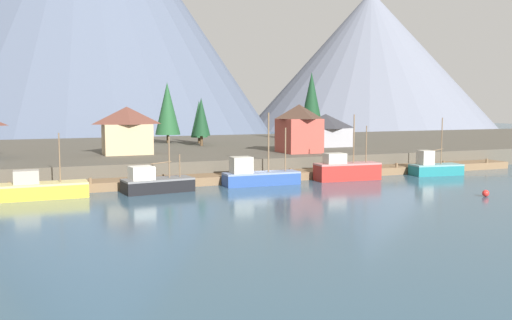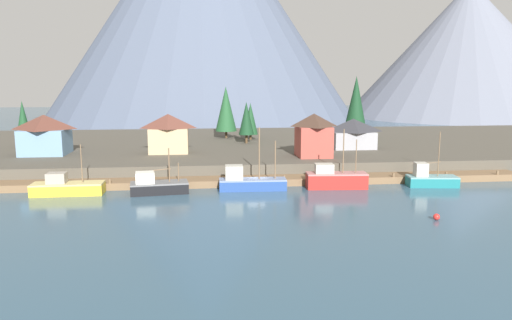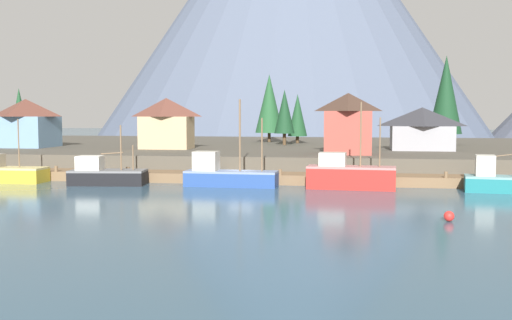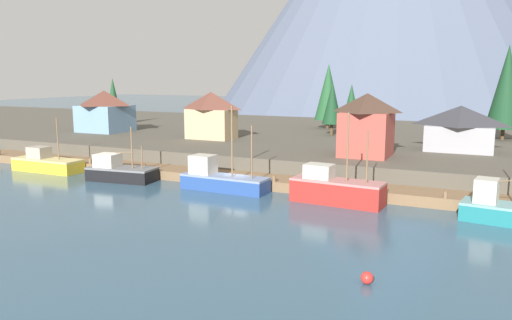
{
  "view_description": "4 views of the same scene",
  "coord_description": "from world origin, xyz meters",
  "px_view_note": "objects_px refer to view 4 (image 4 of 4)",
  "views": [
    {
      "loc": [
        -26.0,
        -61.06,
        9.43
      ],
      "look_at": [
        -0.06,
        1.61,
        2.65
      ],
      "focal_mm": 38.7,
      "sensor_mm": 36.0,
      "label": 1
    },
    {
      "loc": [
        -7.28,
        -65.96,
        14.77
      ],
      "look_at": [
        0.21,
        2.29,
        3.5
      ],
      "focal_mm": 34.01,
      "sensor_mm": 36.0,
      "label": 2
    },
    {
      "loc": [
        10.92,
        -58.92,
        7.15
      ],
      "look_at": [
        1.17,
        2.56,
        2.31
      ],
      "focal_mm": 41.94,
      "sensor_mm": 36.0,
      "label": 3
    },
    {
      "loc": [
        22.88,
        -44.01,
        11.26
      ],
      "look_at": [
        0.73,
        2.92,
        2.54
      ],
      "focal_mm": 34.61,
      "sensor_mm": 36.0,
      "label": 4
    }
  ],
  "objects_px": {
    "house_blue": "(105,111)",
    "conifer_back_left": "(506,87)",
    "house_grey": "(460,128)",
    "conifer_near_right": "(351,105)",
    "fishing_boat_black": "(120,171)",
    "house_red": "(367,124)",
    "conifer_mid_left": "(332,103)",
    "fishing_boat_teal": "(504,210)",
    "conifer_mid_right": "(328,92)",
    "house_tan": "(211,115)",
    "fishing_boat_blue": "(220,179)",
    "channel_buoy": "(367,278)",
    "fishing_boat_red": "(335,189)",
    "conifer_near_left": "(113,97)",
    "fishing_boat_yellow": "(47,163)"
  },
  "relations": [
    {
      "from": "fishing_boat_black",
      "to": "conifer_mid_right",
      "type": "xyz_separation_m",
      "value": [
        11.16,
        40.64,
        7.77
      ]
    },
    {
      "from": "conifer_near_right",
      "to": "fishing_boat_black",
      "type": "bearing_deg",
      "value": -113.42
    },
    {
      "from": "house_tan",
      "to": "house_blue",
      "type": "bearing_deg",
      "value": 177.48
    },
    {
      "from": "fishing_boat_red",
      "to": "conifer_mid_left",
      "type": "height_order",
      "value": "conifer_mid_left"
    },
    {
      "from": "conifer_near_right",
      "to": "conifer_back_left",
      "type": "xyz_separation_m",
      "value": [
        22.21,
        -1.28,
        3.05
      ]
    },
    {
      "from": "house_blue",
      "to": "conifer_back_left",
      "type": "distance_m",
      "value": 60.7
    },
    {
      "from": "house_red",
      "to": "conifer_mid_right",
      "type": "distance_m",
      "value": 30.51
    },
    {
      "from": "conifer_mid_right",
      "to": "fishing_boat_black",
      "type": "bearing_deg",
      "value": -105.36
    },
    {
      "from": "fishing_boat_teal",
      "to": "conifer_mid_right",
      "type": "xyz_separation_m",
      "value": [
        -26.84,
        40.4,
        7.73
      ]
    },
    {
      "from": "fishing_boat_black",
      "to": "channel_buoy",
      "type": "distance_m",
      "value": 34.81
    },
    {
      "from": "house_blue",
      "to": "conifer_mid_right",
      "type": "distance_m",
      "value": 37.45
    },
    {
      "from": "house_red",
      "to": "conifer_mid_left",
      "type": "xyz_separation_m",
      "value": [
        -9.38,
        18.08,
        1.34
      ]
    },
    {
      "from": "fishing_boat_red",
      "to": "fishing_boat_teal",
      "type": "height_order",
      "value": "fishing_boat_red"
    },
    {
      "from": "fishing_boat_yellow",
      "to": "conifer_back_left",
      "type": "relative_size",
      "value": 0.69
    },
    {
      "from": "fishing_boat_teal",
      "to": "house_blue",
      "type": "xyz_separation_m",
      "value": [
        -58.2,
        20.12,
        4.86
      ]
    },
    {
      "from": "fishing_boat_black",
      "to": "conifer_near_right",
      "type": "height_order",
      "value": "conifer_near_right"
    },
    {
      "from": "fishing_boat_black",
      "to": "house_red",
      "type": "xyz_separation_m",
      "value": [
        24.09,
        13.13,
        5.07
      ]
    },
    {
      "from": "fishing_boat_teal",
      "to": "house_blue",
      "type": "distance_m",
      "value": 61.77
    },
    {
      "from": "house_red",
      "to": "house_grey",
      "type": "relative_size",
      "value": 0.88
    },
    {
      "from": "conifer_back_left",
      "to": "channel_buoy",
      "type": "height_order",
      "value": "conifer_back_left"
    },
    {
      "from": "fishing_boat_yellow",
      "to": "house_tan",
      "type": "bearing_deg",
      "value": 57.1
    },
    {
      "from": "fishing_boat_red",
      "to": "conifer_mid_left",
      "type": "xyz_separation_m",
      "value": [
        -9.59,
        30.75,
        6.13
      ]
    },
    {
      "from": "house_red",
      "to": "conifer_mid_left",
      "type": "distance_m",
      "value": 20.41
    },
    {
      "from": "conifer_near_left",
      "to": "conifer_mid_left",
      "type": "distance_m",
      "value": 41.71
    },
    {
      "from": "house_grey",
      "to": "conifer_near_left",
      "type": "distance_m",
      "value": 60.98
    },
    {
      "from": "fishing_boat_black",
      "to": "house_blue",
      "type": "distance_m",
      "value": 29.09
    },
    {
      "from": "house_grey",
      "to": "fishing_boat_yellow",
      "type": "bearing_deg",
      "value": -154.9
    },
    {
      "from": "house_tan",
      "to": "fishing_boat_blue",
      "type": "bearing_deg",
      "value": -57.43
    },
    {
      "from": "fishing_boat_blue",
      "to": "fishing_boat_red",
      "type": "bearing_deg",
      "value": 0.72
    },
    {
      "from": "conifer_mid_left",
      "to": "conifer_mid_right",
      "type": "relative_size",
      "value": 0.74
    },
    {
      "from": "conifer_mid_right",
      "to": "house_grey",
      "type": "bearing_deg",
      "value": -40.52
    },
    {
      "from": "house_grey",
      "to": "conifer_mid_right",
      "type": "height_order",
      "value": "conifer_mid_right"
    },
    {
      "from": "house_grey",
      "to": "conifer_back_left",
      "type": "relative_size",
      "value": 0.6
    },
    {
      "from": "fishing_boat_blue",
      "to": "conifer_mid_right",
      "type": "height_order",
      "value": "conifer_mid_right"
    },
    {
      "from": "house_grey",
      "to": "conifer_back_left",
      "type": "height_order",
      "value": "conifer_back_left"
    },
    {
      "from": "house_tan",
      "to": "conifer_mid_left",
      "type": "xyz_separation_m",
      "value": [
        14.38,
        11.75,
        1.5
      ]
    },
    {
      "from": "conifer_mid_left",
      "to": "conifer_back_left",
      "type": "height_order",
      "value": "conifer_back_left"
    },
    {
      "from": "house_tan",
      "to": "channel_buoy",
      "type": "distance_m",
      "value": 47.14
    },
    {
      "from": "house_tan",
      "to": "channel_buoy",
      "type": "relative_size",
      "value": 9.86
    },
    {
      "from": "house_grey",
      "to": "conifer_mid_left",
      "type": "height_order",
      "value": "conifer_mid_left"
    },
    {
      "from": "conifer_near_left",
      "to": "fishing_boat_yellow",
      "type": "bearing_deg",
      "value": -62.75
    },
    {
      "from": "fishing_boat_blue",
      "to": "conifer_mid_left",
      "type": "height_order",
      "value": "conifer_mid_left"
    },
    {
      "from": "conifer_near_left",
      "to": "fishing_boat_black",
      "type": "bearing_deg",
      "value": -48.21
    },
    {
      "from": "house_grey",
      "to": "channel_buoy",
      "type": "relative_size",
      "value": 11.46
    },
    {
      "from": "conifer_near_left",
      "to": "conifer_near_right",
      "type": "distance_m",
      "value": 43.67
    },
    {
      "from": "conifer_near_left",
      "to": "conifer_mid_left",
      "type": "xyz_separation_m",
      "value": [
        41.69,
        1.02,
        -0.21
      ]
    },
    {
      "from": "house_blue",
      "to": "house_grey",
      "type": "relative_size",
      "value": 0.95
    },
    {
      "from": "house_blue",
      "to": "conifer_near_left",
      "type": "xyz_separation_m",
      "value": [
        -6.78,
        9.83,
        1.72
      ]
    },
    {
      "from": "fishing_boat_black",
      "to": "house_tan",
      "type": "relative_size",
      "value": 1.13
    },
    {
      "from": "house_blue",
      "to": "fishing_boat_black",
      "type": "bearing_deg",
      "value": -45.23
    }
  ]
}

